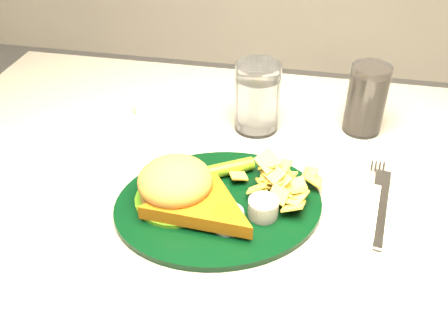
# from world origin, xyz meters

# --- Properties ---
(table) EXTENTS (1.20, 0.80, 0.75)m
(table) POSITION_xyz_m (0.00, 0.00, 0.38)
(table) COLOR gray
(table) RESTS_ON ground
(dinner_plate) EXTENTS (0.40, 0.37, 0.07)m
(dinner_plate) POSITION_xyz_m (-0.01, -0.09, 0.79)
(dinner_plate) COLOR black
(dinner_plate) RESTS_ON table
(water_glass) EXTENTS (0.11, 0.11, 0.13)m
(water_glass) POSITION_xyz_m (0.02, 0.15, 0.82)
(water_glass) COLOR white
(water_glass) RESTS_ON table
(cola_glass) EXTENTS (0.08, 0.08, 0.13)m
(cola_glass) POSITION_xyz_m (0.22, 0.19, 0.82)
(cola_glass) COLOR black
(cola_glass) RESTS_ON table
(fork_napkin) EXTENTS (0.17, 0.21, 0.01)m
(fork_napkin) POSITION_xyz_m (0.24, -0.06, 0.76)
(fork_napkin) COLOR white
(fork_napkin) RESTS_ON table
(ramekin) EXTENTS (0.05, 0.05, 0.03)m
(ramekin) POSITION_xyz_m (-0.21, 0.17, 0.76)
(ramekin) COLOR white
(ramekin) RESTS_ON table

